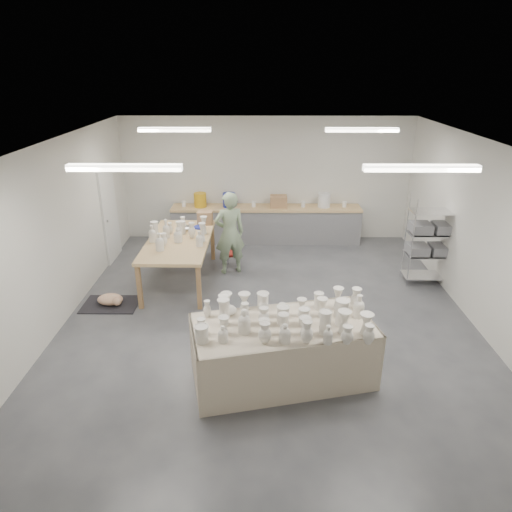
{
  "coord_description": "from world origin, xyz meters",
  "views": [
    {
      "loc": [
        -0.15,
        -7.01,
        4.09
      ],
      "look_at": [
        -0.22,
        0.23,
        1.05
      ],
      "focal_mm": 32.0,
      "sensor_mm": 36.0,
      "label": 1
    }
  ],
  "objects_px": {
    "drying_table": "(283,348)",
    "red_stool": "(231,254)",
    "work_table": "(181,237)",
    "potter": "(230,233)"
  },
  "relations": [
    {
      "from": "drying_table",
      "to": "red_stool",
      "type": "bearing_deg",
      "value": 91.13
    },
    {
      "from": "work_table",
      "to": "drying_table",
      "type": "bearing_deg",
      "value": -58.6
    },
    {
      "from": "red_stool",
      "to": "potter",
      "type": "bearing_deg",
      "value": -90.0
    },
    {
      "from": "work_table",
      "to": "potter",
      "type": "distance_m",
      "value": 1.02
    },
    {
      "from": "drying_table",
      "to": "red_stool",
      "type": "xyz_separation_m",
      "value": [
        -0.95,
        3.84,
        -0.19
      ]
    },
    {
      "from": "work_table",
      "to": "red_stool",
      "type": "bearing_deg",
      "value": 34.63
    },
    {
      "from": "potter",
      "to": "red_stool",
      "type": "distance_m",
      "value": 0.64
    },
    {
      "from": "red_stool",
      "to": "work_table",
      "type": "bearing_deg",
      "value": -145.96
    },
    {
      "from": "potter",
      "to": "red_stool",
      "type": "xyz_separation_m",
      "value": [
        0.0,
        0.27,
        -0.58
      ]
    },
    {
      "from": "drying_table",
      "to": "red_stool",
      "type": "height_order",
      "value": "drying_table"
    }
  ]
}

